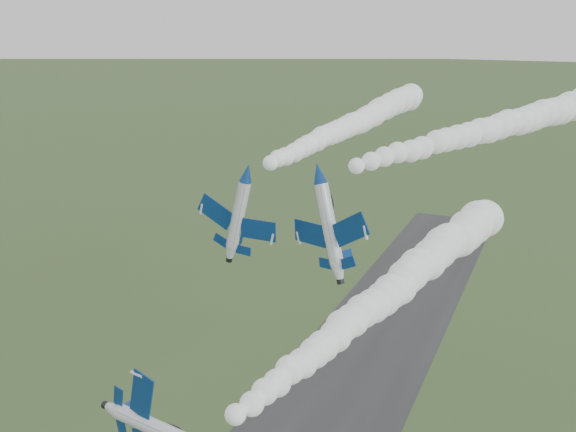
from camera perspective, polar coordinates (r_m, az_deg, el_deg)
name	(u,v)px	position (r m, az deg, el deg)	size (l,w,h in m)	color
smoke_trail_jet_lead	(393,289)	(72.76, 9.28, -6.41)	(5.33, 57.10, 5.33)	white
jet_pair_left	(247,173)	(69.39, -3.70, 3.85)	(9.77, 12.04, 3.59)	silver
smoke_trail_jet_pair_left	(358,121)	(100.74, 6.28, 8.37)	(4.74, 64.33, 4.74)	white
jet_pair_right	(318,173)	(66.07, 2.67, 3.84)	(10.28, 12.30, 4.11)	silver
smoke_trail_jet_pair_right	(514,122)	(94.26, 19.42, 7.89)	(4.98, 66.86, 4.98)	white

